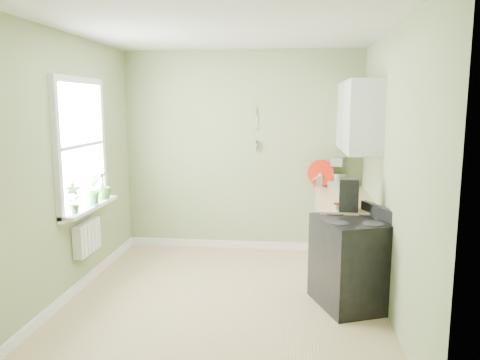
# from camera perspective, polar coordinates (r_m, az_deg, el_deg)

# --- Properties ---
(floor) EXTENTS (3.20, 3.60, 0.02)m
(floor) POSITION_cam_1_polar(r_m,az_deg,el_deg) (4.95, -2.02, -14.60)
(floor) COLOR tan
(floor) RESTS_ON ground
(ceiling) EXTENTS (3.20, 3.60, 0.02)m
(ceiling) POSITION_cam_1_polar(r_m,az_deg,el_deg) (4.58, -2.22, 18.30)
(ceiling) COLOR white
(ceiling) RESTS_ON wall_back
(wall_back) EXTENTS (3.20, 0.02, 2.70)m
(wall_back) POSITION_cam_1_polar(r_m,az_deg,el_deg) (6.35, 0.25, 3.48)
(wall_back) COLOR #919E6C
(wall_back) RESTS_ON floor
(wall_left) EXTENTS (0.02, 3.60, 2.70)m
(wall_left) POSITION_cam_1_polar(r_m,az_deg,el_deg) (5.06, -20.48, 1.40)
(wall_left) COLOR #919E6C
(wall_left) RESTS_ON floor
(wall_right) EXTENTS (0.02, 3.60, 2.70)m
(wall_right) POSITION_cam_1_polar(r_m,az_deg,el_deg) (4.62, 18.06, 0.84)
(wall_right) COLOR #919E6C
(wall_right) RESTS_ON floor
(base_cabinets) EXTENTS (0.60, 1.60, 0.87)m
(base_cabinets) POSITION_cam_1_polar(r_m,az_deg,el_deg) (5.73, 12.51, -6.72)
(base_cabinets) COLOR silver
(base_cabinets) RESTS_ON floor
(countertop) EXTENTS (0.64, 1.60, 0.04)m
(countertop) POSITION_cam_1_polar(r_m,az_deg,el_deg) (5.62, 12.57, -2.25)
(countertop) COLOR tan
(countertop) RESTS_ON base_cabinets
(upper_cabinets) EXTENTS (0.35, 1.40, 0.80)m
(upper_cabinets) POSITION_cam_1_polar(r_m,az_deg,el_deg) (5.63, 14.19, 7.56)
(upper_cabinets) COLOR silver
(upper_cabinets) RESTS_ON wall_right
(window) EXTENTS (0.06, 1.14, 1.44)m
(window) POSITION_cam_1_polar(r_m,az_deg,el_deg) (5.29, -18.89, 4.00)
(window) COLOR white
(window) RESTS_ON wall_left
(window_sill) EXTENTS (0.18, 1.14, 0.04)m
(window_sill) POSITION_cam_1_polar(r_m,az_deg,el_deg) (5.36, -17.81, -3.14)
(window_sill) COLOR white
(window_sill) RESTS_ON wall_left
(radiator) EXTENTS (0.12, 0.50, 0.35)m
(radiator) POSITION_cam_1_polar(r_m,az_deg,el_deg) (5.41, -18.14, -6.66)
(radiator) COLOR white
(radiator) RESTS_ON wall_left
(wall_utensils) EXTENTS (0.02, 0.14, 0.58)m
(wall_utensils) POSITION_cam_1_polar(r_m,az_deg,el_deg) (6.29, 2.05, 5.38)
(wall_utensils) COLOR tan
(wall_utensils) RESTS_ON wall_back
(stove) EXTENTS (0.87, 0.89, 1.00)m
(stove) POSITION_cam_1_polar(r_m,az_deg,el_deg) (4.82, 13.47, -9.65)
(stove) COLOR black
(stove) RESTS_ON floor
(stand_mixer) EXTENTS (0.31, 0.39, 0.43)m
(stand_mixer) POSITION_cam_1_polar(r_m,az_deg,el_deg) (6.31, 11.95, 0.90)
(stand_mixer) COLOR #B2B2B7
(stand_mixer) RESTS_ON countertop
(kettle) EXTENTS (0.18, 0.11, 0.18)m
(kettle) POSITION_cam_1_polar(r_m,az_deg,el_deg) (6.28, 9.73, 0.07)
(kettle) COLOR silver
(kettle) RESTS_ON countertop
(coffee_maker) EXTENTS (0.21, 0.22, 0.33)m
(coffee_maker) POSITION_cam_1_polar(r_m,az_deg,el_deg) (4.90, 13.07, -1.84)
(coffee_maker) COLOR black
(coffee_maker) RESTS_ON countertop
(red_tray) EXTENTS (0.35, 0.19, 0.36)m
(red_tray) POSITION_cam_1_polar(r_m,az_deg,el_deg) (6.27, 9.80, 0.86)
(red_tray) COLOR #A01608
(red_tray) RESTS_ON countertop
(jar) EXTENTS (0.07, 0.07, 0.07)m
(jar) POSITION_cam_1_polar(r_m,az_deg,el_deg) (4.91, 11.68, -3.19)
(jar) COLOR beige
(jar) RESTS_ON countertop
(plant_a) EXTENTS (0.20, 0.19, 0.32)m
(plant_a) POSITION_cam_1_polar(r_m,az_deg,el_deg) (4.97, -19.66, -2.10)
(plant_a) COLOR #3C7230
(plant_a) RESTS_ON window_sill
(plant_b) EXTENTS (0.20, 0.22, 0.32)m
(plant_b) POSITION_cam_1_polar(r_m,az_deg,el_deg) (5.39, -17.48, -1.13)
(plant_b) COLOR #3C7230
(plant_b) RESTS_ON window_sill
(plant_c) EXTENTS (0.20, 0.20, 0.33)m
(plant_c) POSITION_cam_1_polar(r_m,az_deg,el_deg) (5.64, -16.36, -0.58)
(plant_c) COLOR #3C7230
(plant_c) RESTS_ON window_sill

